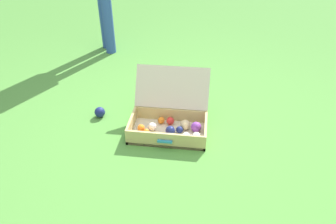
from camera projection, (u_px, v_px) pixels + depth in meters
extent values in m
plane|color=#4C8C38|center=(176.00, 140.00, 2.38)|extent=(16.00, 16.00, 0.00)
cube|color=beige|center=(168.00, 133.00, 2.43)|extent=(0.60, 0.34, 0.03)
cube|color=tan|center=(132.00, 125.00, 2.44)|extent=(0.02, 0.34, 0.13)
cube|color=tan|center=(205.00, 130.00, 2.37)|extent=(0.02, 0.34, 0.13)
cube|color=tan|center=(165.00, 140.00, 2.27)|extent=(0.56, 0.02, 0.13)
cube|color=tan|center=(171.00, 116.00, 2.54)|extent=(0.56, 0.02, 0.13)
cube|color=beige|center=(172.00, 87.00, 2.50)|extent=(0.60, 0.20, 0.30)
cube|color=teal|center=(165.00, 142.00, 2.25)|extent=(0.11, 0.02, 0.02)
sphere|color=orange|center=(146.00, 132.00, 2.39)|extent=(0.05, 0.05, 0.05)
sphere|color=white|center=(196.00, 136.00, 2.33)|extent=(0.06, 0.06, 0.06)
sphere|color=navy|center=(170.00, 131.00, 2.38)|extent=(0.07, 0.07, 0.07)
sphere|color=white|center=(186.00, 136.00, 2.33)|extent=(0.06, 0.06, 0.06)
sphere|color=#D1B784|center=(185.00, 125.00, 2.43)|extent=(0.08, 0.08, 0.08)
sphere|color=red|center=(170.00, 121.00, 2.49)|extent=(0.06, 0.06, 0.06)
sphere|color=orange|center=(141.00, 128.00, 2.42)|extent=(0.06, 0.06, 0.06)
sphere|color=purple|center=(196.00, 127.00, 2.41)|extent=(0.08, 0.08, 0.08)
sphere|color=purple|center=(136.00, 135.00, 2.34)|extent=(0.06, 0.06, 0.06)
sphere|color=yellow|center=(148.00, 136.00, 2.33)|extent=(0.06, 0.06, 0.06)
sphere|color=red|center=(158.00, 136.00, 2.33)|extent=(0.06, 0.06, 0.06)
sphere|color=navy|center=(179.00, 130.00, 2.40)|extent=(0.05, 0.05, 0.05)
sphere|color=orange|center=(161.00, 120.00, 2.51)|extent=(0.06, 0.06, 0.06)
sphere|color=white|center=(152.00, 127.00, 2.43)|extent=(0.07, 0.07, 0.07)
sphere|color=navy|center=(100.00, 112.00, 2.62)|extent=(0.09, 0.09, 0.09)
cylinder|color=#2D4C93|center=(104.00, 11.00, 3.69)|extent=(0.12, 0.12, 0.91)
cylinder|color=#2D4C93|center=(107.00, 15.00, 3.55)|extent=(0.12, 0.12, 0.91)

